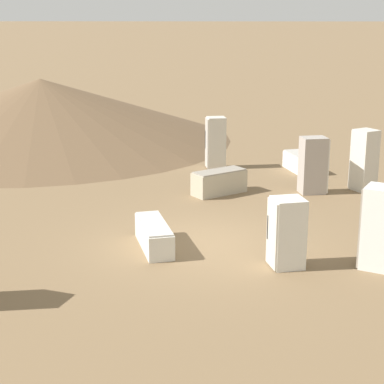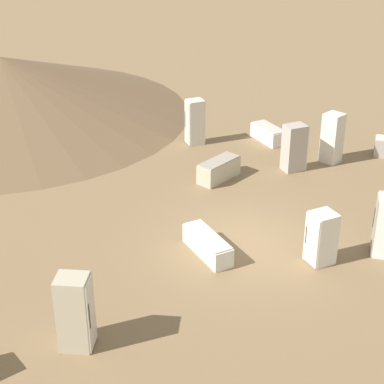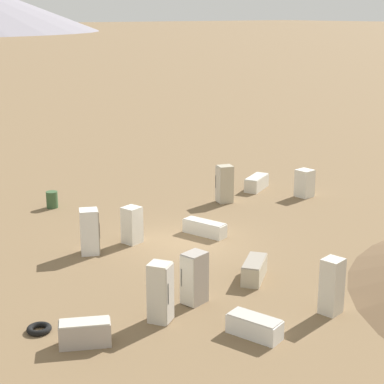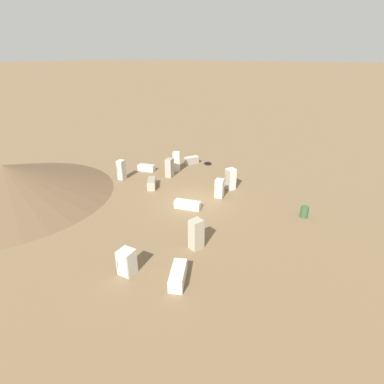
% 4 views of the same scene
% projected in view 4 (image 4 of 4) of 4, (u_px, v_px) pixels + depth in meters
% --- Properties ---
extents(ground_plane, '(1000.00, 1000.00, 0.00)m').
position_uv_depth(ground_plane, '(192.00, 201.00, 23.35)').
color(ground_plane, brown).
extents(dirt_mound, '(16.35, 16.35, 2.64)m').
position_uv_depth(dirt_mound, '(6.00, 181.00, 23.69)').
color(dirt_mound, brown).
rests_on(dirt_mound, ground_plane).
extents(discarded_fridge_0, '(0.88, 0.86, 1.90)m').
position_uv_depth(discarded_fridge_0, '(176.00, 161.00, 29.12)').
color(discarded_fridge_0, beige).
rests_on(discarded_fridge_0, ground_plane).
extents(discarded_fridge_1, '(1.50, 2.01, 0.72)m').
position_uv_depth(discarded_fridge_1, '(178.00, 275.00, 15.00)').
color(discarded_fridge_1, beige).
rests_on(discarded_fridge_1, ground_plane).
extents(discarded_fridge_2, '(1.20, 1.58, 0.74)m').
position_uv_depth(discarded_fridge_2, '(192.00, 160.00, 31.26)').
color(discarded_fridge_2, '#A89E93').
rests_on(discarded_fridge_2, ground_plane).
extents(discarded_fridge_3, '(0.92, 0.95, 1.81)m').
position_uv_depth(discarded_fridge_3, '(230.00, 179.00, 25.13)').
color(discarded_fridge_3, white).
rests_on(discarded_fridge_3, ground_plane).
extents(discarded_fridge_4, '(1.74, 1.09, 0.62)m').
position_uv_depth(discarded_fridge_4, '(146.00, 168.00, 29.38)').
color(discarded_fridge_4, white).
rests_on(discarded_fridge_4, ground_plane).
extents(discarded_fridge_5, '(0.74, 0.89, 1.73)m').
position_uv_depth(discarded_fridge_5, '(170.00, 168.00, 27.74)').
color(discarded_fridge_5, '#A89E93').
rests_on(discarded_fridge_5, ground_plane).
extents(discarded_fridge_6, '(2.02, 1.12, 0.61)m').
position_uv_depth(discarded_fridge_6, '(187.00, 205.00, 22.15)').
color(discarded_fridge_6, silver).
rests_on(discarded_fridge_6, ground_plane).
extents(discarded_fridge_7, '(0.79, 0.83, 1.53)m').
position_uv_depth(discarded_fridge_7, '(219.00, 189.00, 23.68)').
color(discarded_fridge_7, silver).
rests_on(discarded_fridge_7, ground_plane).
extents(discarded_fridge_8, '(0.82, 0.90, 1.87)m').
position_uv_depth(discarded_fridge_8, '(196.00, 234.00, 17.38)').
color(discarded_fridge_8, '#B2A88E').
rests_on(discarded_fridge_8, ground_plane).
extents(discarded_fridge_9, '(0.83, 0.85, 1.42)m').
position_uv_depth(discarded_fridge_9, '(127.00, 262.00, 15.38)').
color(discarded_fridge_9, silver).
rests_on(discarded_fridge_9, ground_plane).
extents(discarded_fridge_10, '(0.68, 0.76, 1.82)m').
position_uv_depth(discarded_fridge_10, '(121.00, 170.00, 27.05)').
color(discarded_fridge_10, beige).
rests_on(discarded_fridge_10, ground_plane).
extents(discarded_fridge_11, '(1.53, 1.73, 0.73)m').
position_uv_depth(discarded_fridge_11, '(152.00, 183.00, 25.67)').
color(discarded_fridge_11, '#B2A88E').
rests_on(discarded_fridge_11, ground_plane).
extents(scrap_tire, '(0.74, 0.74, 0.18)m').
position_uv_depth(scrap_tire, '(208.00, 164.00, 31.14)').
color(scrap_tire, black).
rests_on(scrap_tire, ground_plane).
extents(rusty_barrel, '(0.55, 0.55, 0.81)m').
position_uv_depth(rusty_barrel, '(304.00, 212.00, 20.93)').
color(rusty_barrel, '#385633').
rests_on(rusty_barrel, ground_plane).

